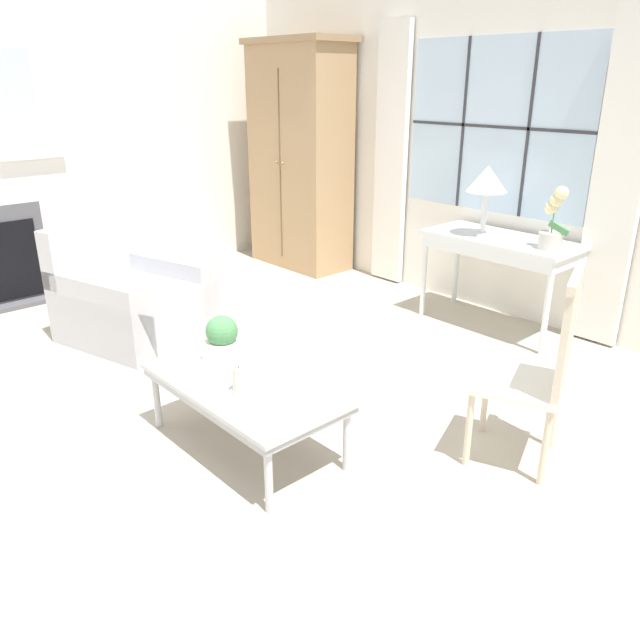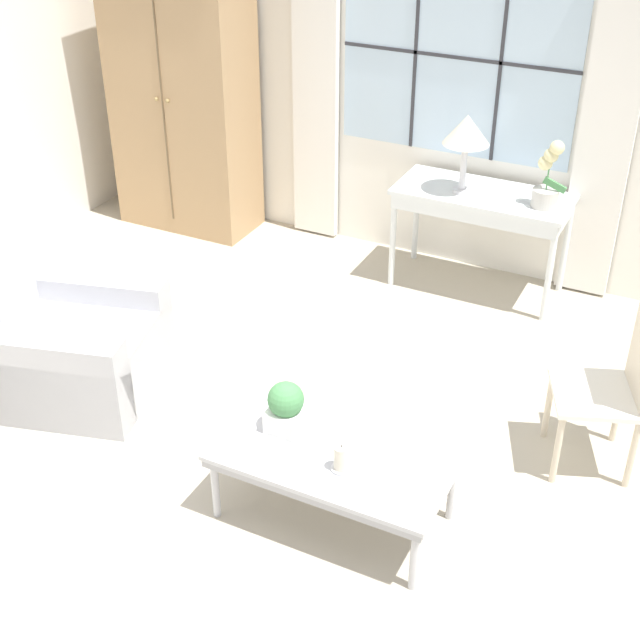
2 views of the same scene
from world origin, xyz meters
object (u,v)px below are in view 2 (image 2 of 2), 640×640
(armoire, at_px, (182,86))
(coffee_table, at_px, (334,461))
(table_lamp, at_px, (467,132))
(armchair_upholstered, at_px, (67,347))
(side_chair_wooden, at_px, (621,373))
(console_table, at_px, (483,203))
(potted_orchid, at_px, (548,181))
(potted_plant_small, at_px, (286,407))
(pillar_candle, at_px, (341,460))

(armoire, distance_m, coffee_table, 3.74)
(table_lamp, relative_size, armchair_upholstered, 0.48)
(armoire, relative_size, side_chair_wooden, 2.16)
(armchair_upholstered, xyz_separation_m, coffee_table, (1.91, -0.30, 0.08))
(console_table, height_order, potted_orchid, potted_orchid)
(potted_plant_small, bearing_deg, console_table, 85.66)
(console_table, bearing_deg, coffee_table, -87.64)
(potted_orchid, xyz_separation_m, coffee_table, (-0.32, -2.54, -0.57))
(table_lamp, xyz_separation_m, coffee_table, (0.25, -2.52, -0.82))
(coffee_table, bearing_deg, table_lamp, 95.58)
(armoire, distance_m, potted_orchid, 2.90)
(potted_plant_small, bearing_deg, potted_orchid, 75.88)
(armoire, xyz_separation_m, potted_orchid, (2.89, -0.07, -0.22))
(table_lamp, bearing_deg, armchair_upholstered, -126.91)
(table_lamp, relative_size, coffee_table, 0.47)
(console_table, bearing_deg, potted_orchid, -6.46)
(armoire, relative_size, armchair_upholstered, 1.99)
(potted_orchid, relative_size, potted_plant_small, 1.67)
(console_table, height_order, pillar_candle, console_table)
(potted_orchid, bearing_deg, table_lamp, -178.00)
(side_chair_wooden, relative_size, coffee_table, 0.92)
(coffee_table, height_order, potted_plant_small, potted_plant_small)
(potted_orchid, bearing_deg, armchair_upholstered, -134.96)
(console_table, bearing_deg, side_chair_wooden, -51.35)
(potted_orchid, height_order, pillar_candle, potted_orchid)
(console_table, relative_size, table_lamp, 2.21)
(side_chair_wooden, height_order, pillar_candle, side_chair_wooden)
(armoire, bearing_deg, pillar_candle, -45.48)
(console_table, bearing_deg, table_lamp, -153.86)
(potted_orchid, bearing_deg, pillar_candle, -95.35)
(table_lamp, height_order, side_chair_wooden, table_lamp)
(console_table, xyz_separation_m, coffee_table, (0.11, -2.59, -0.30))
(coffee_table, xyz_separation_m, potted_plant_small, (-0.30, 0.07, 0.18))
(potted_plant_small, xyz_separation_m, pillar_candle, (0.37, -0.16, -0.07))
(armoire, height_order, console_table, armoire)
(armchair_upholstered, bearing_deg, potted_plant_small, -8.03)
(coffee_table, distance_m, potted_plant_small, 0.35)
(armoire, distance_m, pillar_candle, 3.84)
(side_chair_wooden, bearing_deg, armoire, 157.06)
(console_table, relative_size, armchair_upholstered, 1.05)
(armchair_upholstered, bearing_deg, armoire, 105.89)
(table_lamp, xyz_separation_m, side_chair_wooden, (1.38, -1.48, -0.59))
(armoire, height_order, potted_plant_small, armoire)
(armchair_upholstered, relative_size, potted_plant_small, 4.19)
(potted_orchid, distance_m, armchair_upholstered, 3.23)
(console_table, relative_size, pillar_candle, 8.19)
(console_table, distance_m, pillar_candle, 2.69)
(potted_orchid, distance_m, coffee_table, 2.62)
(table_lamp, relative_size, potted_orchid, 1.19)
(table_lamp, distance_m, potted_orchid, 0.62)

